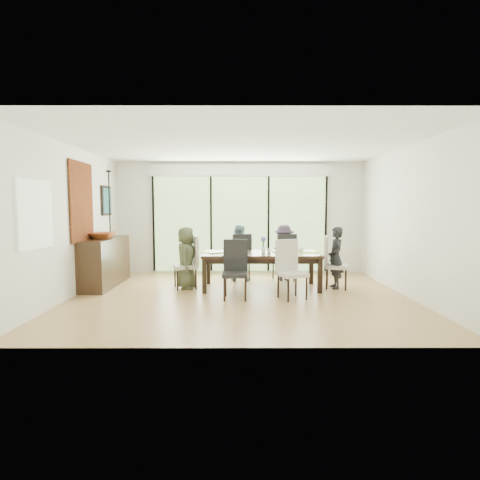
{
  "coord_description": "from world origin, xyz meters",
  "views": [
    {
      "loc": [
        -0.02,
        -6.65,
        1.6
      ],
      "look_at": [
        0.0,
        0.25,
        1.0
      ],
      "focal_mm": 28.0,
      "sensor_mm": 36.0,
      "label": 1
    }
  ],
  "objects_px": {
    "vase": "(263,250)",
    "cup_a": "(226,250)",
    "chair_left_end": "(185,262)",
    "laptop": "(218,253)",
    "chair_far_left": "(238,257)",
    "cup_b": "(269,251)",
    "sideboard": "(105,262)",
    "chair_near_left": "(235,270)",
    "table_top": "(261,254)",
    "chair_far_right": "(284,257)",
    "chair_near_right": "(292,269)",
    "bowl": "(103,235)",
    "person_far_right": "(284,253)",
    "chair_right_end": "(337,262)",
    "cup_c": "(301,250)",
    "person_far_left": "(238,253)",
    "person_left_end": "(186,258)",
    "person_right_end": "(336,258)"
  },
  "relations": [
    {
      "from": "vase",
      "to": "cup_a",
      "type": "height_order",
      "value": "vase"
    },
    {
      "from": "chair_left_end",
      "to": "vase",
      "type": "height_order",
      "value": "chair_left_end"
    },
    {
      "from": "laptop",
      "to": "cup_a",
      "type": "relative_size",
      "value": 2.66
    },
    {
      "from": "chair_far_left",
      "to": "cup_b",
      "type": "distance_m",
      "value": 1.15
    },
    {
      "from": "chair_left_end",
      "to": "sideboard",
      "type": "distance_m",
      "value": 1.7
    },
    {
      "from": "chair_left_end",
      "to": "chair_near_left",
      "type": "xyz_separation_m",
      "value": [
        1.0,
        -0.87,
        0.0
      ]
    },
    {
      "from": "chair_far_left",
      "to": "cup_a",
      "type": "relative_size",
      "value": 8.87
    },
    {
      "from": "table_top",
      "to": "chair_far_right",
      "type": "relative_size",
      "value": 2.18
    },
    {
      "from": "chair_left_end",
      "to": "chair_near_right",
      "type": "bearing_deg",
      "value": 49.48
    },
    {
      "from": "bowl",
      "to": "chair_near_right",
      "type": "bearing_deg",
      "value": -15.75
    },
    {
      "from": "person_far_right",
      "to": "bowl",
      "type": "bearing_deg",
      "value": -0.59
    },
    {
      "from": "vase",
      "to": "cup_b",
      "type": "height_order",
      "value": "vase"
    },
    {
      "from": "chair_right_end",
      "to": "cup_c",
      "type": "xyz_separation_m",
      "value": [
        -0.7,
        0.1,
        0.24
      ]
    },
    {
      "from": "chair_left_end",
      "to": "chair_near_right",
      "type": "relative_size",
      "value": 1.0
    },
    {
      "from": "laptop",
      "to": "bowl",
      "type": "relative_size",
      "value": 0.6
    },
    {
      "from": "chair_right_end",
      "to": "sideboard",
      "type": "distance_m",
      "value": 4.68
    },
    {
      "from": "sideboard",
      "to": "chair_right_end",
      "type": "bearing_deg",
      "value": -3.26
    },
    {
      "from": "chair_near_right",
      "to": "cup_a",
      "type": "relative_size",
      "value": 8.87
    },
    {
      "from": "chair_left_end",
      "to": "laptop",
      "type": "height_order",
      "value": "chair_left_end"
    },
    {
      "from": "cup_a",
      "to": "vase",
      "type": "bearing_deg",
      "value": -7.59
    },
    {
      "from": "chair_far_left",
      "to": "laptop",
      "type": "height_order",
      "value": "chair_far_left"
    },
    {
      "from": "vase",
      "to": "person_far_right",
      "type": "bearing_deg",
      "value": 57.34
    },
    {
      "from": "cup_a",
      "to": "person_far_left",
      "type": "bearing_deg",
      "value": 69.81
    },
    {
      "from": "chair_far_left",
      "to": "person_far_left",
      "type": "xyz_separation_m",
      "value": [
        0.0,
        -0.02,
        0.09
      ]
    },
    {
      "from": "bowl",
      "to": "cup_b",
      "type": "bearing_deg",
      "value": -4.58
    },
    {
      "from": "table_top",
      "to": "bowl",
      "type": "relative_size",
      "value": 4.4
    },
    {
      "from": "table_top",
      "to": "laptop",
      "type": "bearing_deg",
      "value": -173.29
    },
    {
      "from": "chair_right_end",
      "to": "chair_far_left",
      "type": "xyz_separation_m",
      "value": [
        -1.95,
        0.85,
        0.0
      ]
    },
    {
      "from": "chair_left_end",
      "to": "person_far_right",
      "type": "xyz_separation_m",
      "value": [
        2.05,
        0.83,
        0.09
      ]
    },
    {
      "from": "table_top",
      "to": "chair_far_right",
      "type": "distance_m",
      "value": 1.03
    },
    {
      "from": "cup_a",
      "to": "chair_far_left",
      "type": "bearing_deg",
      "value": 70.35
    },
    {
      "from": "chair_near_right",
      "to": "vase",
      "type": "bearing_deg",
      "value": 94.13
    },
    {
      "from": "chair_left_end",
      "to": "person_left_end",
      "type": "xyz_separation_m",
      "value": [
        0.02,
        0.0,
        0.09
      ]
    },
    {
      "from": "chair_far_left",
      "to": "person_left_end",
      "type": "relative_size",
      "value": 0.85
    },
    {
      "from": "chair_near_left",
      "to": "sideboard",
      "type": "distance_m",
      "value": 2.91
    },
    {
      "from": "person_far_right",
      "to": "vase",
      "type": "bearing_deg",
      "value": 46.65
    },
    {
      "from": "table_top",
      "to": "person_far_left",
      "type": "relative_size",
      "value": 1.86
    },
    {
      "from": "person_far_left",
      "to": "person_far_right",
      "type": "xyz_separation_m",
      "value": [
        1.0,
        0.0,
        0.0
      ]
    },
    {
      "from": "chair_far_right",
      "to": "person_far_right",
      "type": "relative_size",
      "value": 0.85
    },
    {
      "from": "laptop",
      "to": "person_left_end",
      "type": "bearing_deg",
      "value": 133.78
    },
    {
      "from": "person_right_end",
      "to": "laptop",
      "type": "distance_m",
      "value": 2.33
    },
    {
      "from": "bowl",
      "to": "person_right_end",
      "type": "bearing_deg",
      "value": -2.05
    },
    {
      "from": "chair_far_right",
      "to": "person_far_left",
      "type": "distance_m",
      "value": 1.0
    },
    {
      "from": "chair_left_end",
      "to": "bowl",
      "type": "xyz_separation_m",
      "value": [
        -1.68,
        0.17,
        0.52
      ]
    },
    {
      "from": "person_far_left",
      "to": "cup_a",
      "type": "xyz_separation_m",
      "value": [
        -0.25,
        -0.68,
        0.15
      ]
    },
    {
      "from": "vase",
      "to": "person_right_end",
      "type": "bearing_deg",
      "value": -2.0
    },
    {
      "from": "chair_near_right",
      "to": "bowl",
      "type": "bearing_deg",
      "value": 142.32
    },
    {
      "from": "person_right_end",
      "to": "person_far_left",
      "type": "height_order",
      "value": "same"
    },
    {
      "from": "cup_c",
      "to": "bowl",
      "type": "height_order",
      "value": "bowl"
    },
    {
      "from": "chair_left_end",
      "to": "vase",
      "type": "distance_m",
      "value": 1.57
    }
  ]
}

